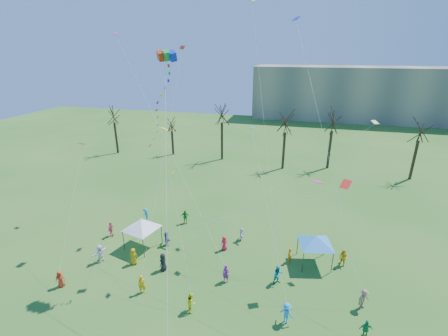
% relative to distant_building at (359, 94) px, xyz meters
% --- Properties ---
extents(ground, '(160.00, 160.00, 0.00)m').
position_rel_distant_building_xyz_m(ground, '(-22.00, -82.00, -7.50)').
color(ground, '#275E1D').
rests_on(ground, ground).
extents(distant_building, '(60.00, 14.00, 15.00)m').
position_rel_distant_building_xyz_m(distant_building, '(0.00, 0.00, 0.00)').
color(distant_building, gray).
rests_on(distant_building, ground).
extents(bare_tree_row, '(68.13, 8.63, 11.10)m').
position_rel_distant_building_xyz_m(bare_tree_row, '(-18.16, -45.68, -0.28)').
color(bare_tree_row, black).
rests_on(bare_tree_row, ground).
extents(big_box_kite, '(2.97, 6.54, 20.22)m').
position_rel_distant_building_xyz_m(big_box_kite, '(-26.61, -75.48, 7.57)').
color(big_box_kite, red).
rests_on(big_box_kite, ground).
extents(canopy_tent_white, '(4.08, 4.08, 3.17)m').
position_rel_distant_building_xyz_m(canopy_tent_white, '(-30.70, -73.78, -4.81)').
color(canopy_tent_white, '#3F3F44').
rests_on(canopy_tent_white, ground).
extents(canopy_tent_blue, '(4.07, 4.07, 3.12)m').
position_rel_distant_building_xyz_m(canopy_tent_blue, '(-13.30, -72.22, -4.86)').
color(canopy_tent_blue, '#3F3F44').
rests_on(canopy_tent_blue, ground).
extents(festival_crowd, '(26.46, 13.43, 1.86)m').
position_rel_distant_building_xyz_m(festival_crowd, '(-23.37, -75.29, -6.64)').
color(festival_crowd, red).
rests_on(festival_crowd, ground).
extents(small_kites_aloft, '(28.84, 16.82, 31.99)m').
position_rel_distant_building_xyz_m(small_kites_aloft, '(-22.14, -71.05, 6.14)').
color(small_kites_aloft, orange).
rests_on(small_kites_aloft, ground).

